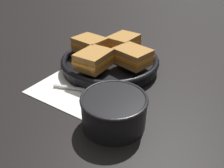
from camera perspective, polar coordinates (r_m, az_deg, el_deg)
ground_plane at (r=0.57m, az=-1.35°, el=-4.02°), size 4.00×4.00×0.00m
napkin at (r=0.62m, az=-9.07°, el=-0.98°), size 0.25×0.22×0.00m
soup_bowl at (r=0.47m, az=0.51°, el=-6.53°), size 0.14×0.14×0.07m
spoon at (r=0.59m, az=-5.12°, el=-1.84°), size 0.16×0.05×0.01m
skillet at (r=0.70m, az=-0.51°, el=5.58°), size 0.31×0.31×0.04m
sandwich_near_left at (r=0.63m, az=-4.76°, el=6.42°), size 0.09×0.11×0.05m
sandwich_near_right at (r=0.65m, az=5.41°, el=7.23°), size 0.12×0.11×0.05m
sandwich_far_left at (r=0.75m, az=3.05°, el=10.85°), size 0.10×0.11×0.05m
sandwich_far_right at (r=0.73m, az=-5.83°, el=10.20°), size 0.12×0.10×0.05m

